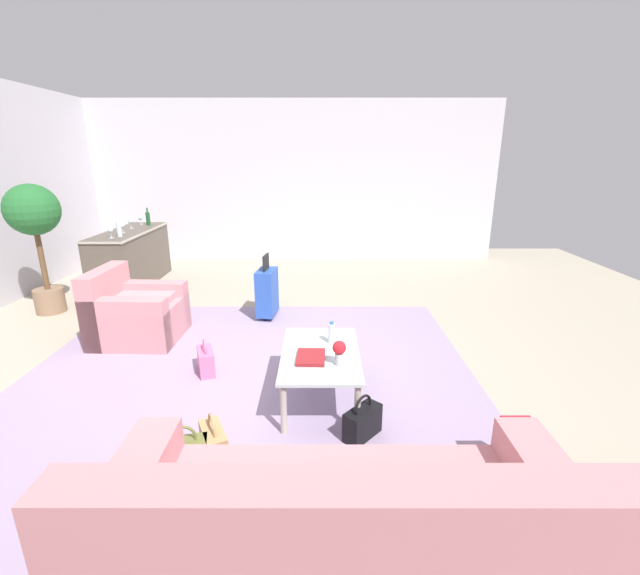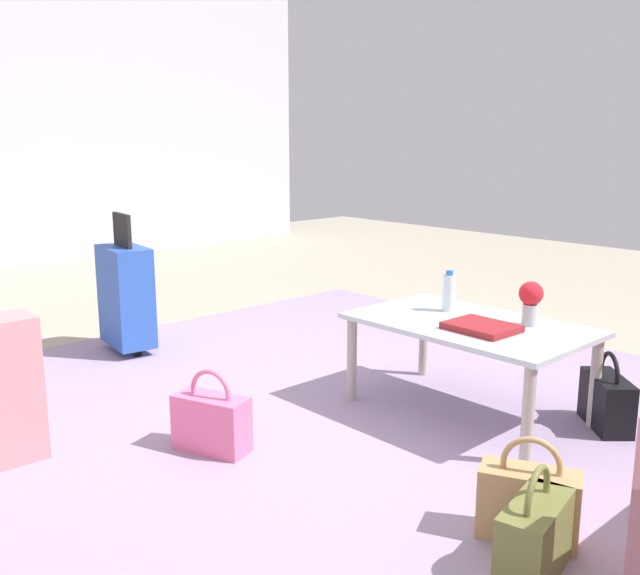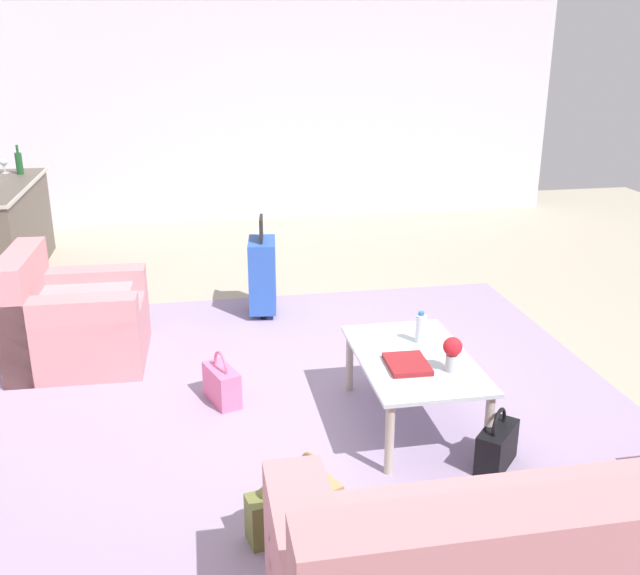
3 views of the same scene
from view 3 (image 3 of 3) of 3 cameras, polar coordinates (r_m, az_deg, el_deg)
The scene contains 16 objects.
ground_plane at distance 4.73m, azimuth -0.03°, elevation -8.93°, with size 12.00×12.00×0.00m, color #A89E89.
wall_right at distance 9.21m, azimuth -5.86°, elevation 15.00°, with size 0.12×8.00×3.10m, color silver.
area_rug at distance 4.19m, azimuth -1.29°, elevation -12.95°, with size 5.20×4.40×0.01m, color #9984A3.
armchair at distance 5.45m, azimuth -19.37°, elevation -2.75°, with size 0.87×0.94×0.84m.
coffee_table at distance 4.32m, azimuth 7.51°, elevation -6.19°, with size 1.08×0.66×0.45m.
water_bottle at distance 4.46m, azimuth 8.05°, elevation -3.24°, with size 0.06×0.06×0.20m.
coffee_table_book at distance 4.16m, azimuth 6.99°, elevation -6.09°, with size 0.29×0.23×0.03m, color maroon.
flower_vase at distance 4.10m, azimuth 10.54°, elevation -5.02°, with size 0.11×0.11×0.21m.
bar_console at distance 7.64m, azimuth -24.13°, elevation 4.26°, with size 1.90×0.65×0.91m.
wine_glass_rightmost at distance 8.17m, azimuth -23.98°, elevation 9.10°, with size 0.08×0.08×0.15m.
wine_bottle_green at distance 8.05m, azimuth -22.94°, elevation 9.17°, with size 0.07×0.07×0.30m.
suitcase_blue at distance 6.03m, azimuth -4.63°, elevation 1.10°, with size 0.43×0.27×0.85m.
handbag_tan at distance 3.63m, azimuth -0.59°, elevation -16.22°, with size 0.35×0.26×0.36m.
handbag_black at distance 4.11m, azimuth 13.96°, elevation -12.20°, with size 0.33×0.32×0.36m.
handbag_olive at distance 3.52m, azimuth -3.13°, elevation -17.64°, with size 0.20×0.34×0.36m.
handbag_pink at distance 4.68m, azimuth -7.86°, elevation -7.66°, with size 0.35×0.24×0.36m.
Camera 3 is at (-4.10, 0.74, 2.25)m, focal length 40.00 mm.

